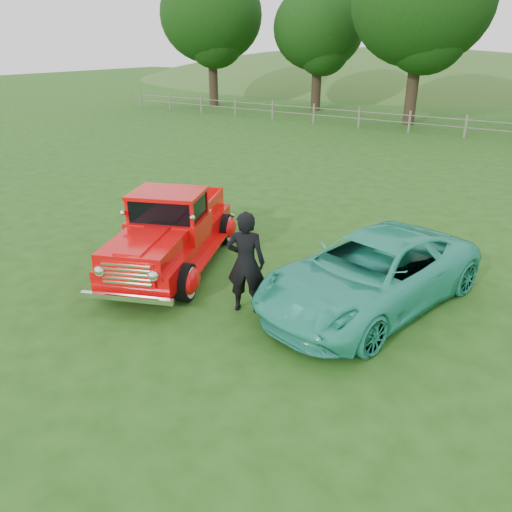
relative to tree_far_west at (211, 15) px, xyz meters
The scene contains 9 objects.
ground 33.44m from the tree_far_west, 52.43° to the right, with size 140.00×140.00×0.00m, color #234B14.
distant_hills 38.66m from the tree_far_west, 64.56° to the left, with size 116.00×60.00×18.00m.
fence_line 21.23m from the tree_far_west, 11.31° to the right, with size 48.00×0.12×1.20m.
tree_far_west is the anchor object (origin of this frame).
tree_mid_west 8.30m from the tree_far_west, 14.04° to the left, with size 6.40×6.40×8.46m.
tree_near_west 16.03m from the tree_far_west, ahead, with size 8.00×8.00×10.42m.
red_pickup 31.32m from the tree_far_west, 53.54° to the right, with size 3.56×5.27×1.78m.
teal_sedan 33.62m from the tree_far_west, 46.60° to the right, with size 2.30×4.98×1.38m, color #2CB092.
man 33.43m from the tree_far_west, 50.73° to the right, with size 0.72×0.47×1.98m, color black.
Camera 1 is at (5.71, -6.41, 4.76)m, focal length 35.00 mm.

